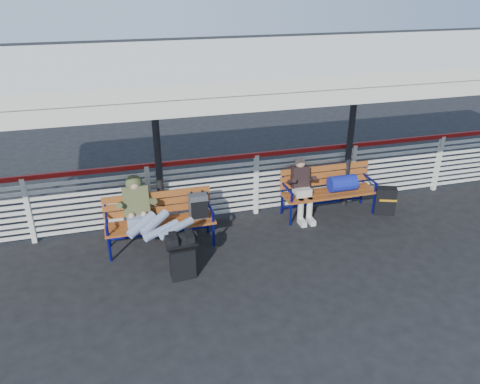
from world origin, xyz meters
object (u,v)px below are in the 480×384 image
object	(u,v)px
companion_person	(302,188)
traveler_man	(152,220)
bench_left	(170,213)
luggage_stack	(182,254)
suitcase_side	(385,201)
bench_right	(334,185)

from	to	relation	value
companion_person	traveler_man	bearing A→B (deg)	-167.20
traveler_man	companion_person	size ratio (longest dim) A/B	1.43
bench_left	luggage_stack	bearing A→B (deg)	-88.48
luggage_stack	suitcase_side	distance (m)	4.20
luggage_stack	bench_right	world-z (taller)	bench_right
bench_right	suitcase_side	size ratio (longest dim) A/B	3.34
bench_right	traveler_man	bearing A→B (deg)	-169.31
bench_left	bench_right	size ratio (longest dim) A/B	1.00
traveler_man	companion_person	xyz separation A→B (m)	(2.82, 0.64, -0.08)
bench_left	suitcase_side	xyz separation A→B (m)	(4.10, -0.01, -0.31)
bench_right	suitcase_side	world-z (taller)	bench_right
luggage_stack	traveler_man	world-z (taller)	traveler_man
suitcase_side	bench_right	bearing A→B (deg)	-177.86
bench_left	traveler_man	size ratio (longest dim) A/B	1.10
companion_person	bench_left	bearing A→B (deg)	-173.37
companion_person	suitcase_side	size ratio (longest dim) A/B	2.13
bench_left	traveler_man	xyz separation A→B (m)	(-0.32, -0.35, 0.10)
luggage_stack	companion_person	xyz separation A→B (m)	(2.47, 1.33, 0.18)
bench_left	suitcase_side	world-z (taller)	bench_left
luggage_stack	traveler_man	size ratio (longest dim) A/B	0.46
bench_left	companion_person	xyz separation A→B (m)	(2.50, 0.29, 0.01)
luggage_stack	bench_right	xyz separation A→B (m)	(3.13, 1.34, 0.17)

